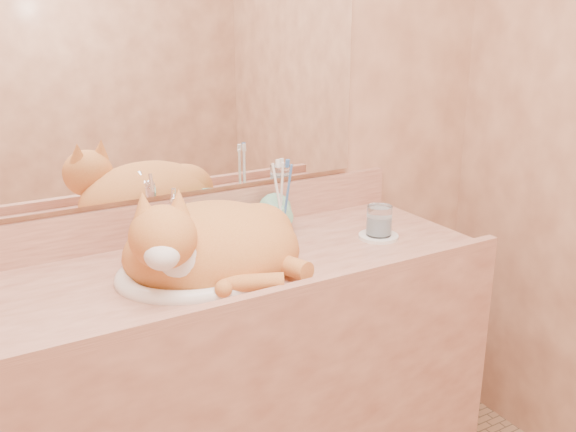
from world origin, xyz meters
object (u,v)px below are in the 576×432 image
soap_dispenser (253,213)px  water_glass (379,221)px  vanity_counter (205,410)px  sink_basin (201,248)px  toothbrush_cup (283,220)px  cat (207,243)px

soap_dispenser → water_glass: bearing=-40.0°
soap_dispenser → vanity_counter: bearing=179.5°
sink_basin → soap_dispenser: bearing=19.2°
toothbrush_cup → water_glass: (0.23, -0.16, 0.00)m
toothbrush_cup → sink_basin: bearing=-156.7°
soap_dispenser → toothbrush_cup: soap_dispenser is taller
sink_basin → toothbrush_cup: size_ratio=4.05×
cat → soap_dispenser: 0.22m
vanity_counter → toothbrush_cup: size_ratio=14.87×
sink_basin → toothbrush_cup: bearing=16.4°
vanity_counter → sink_basin: 0.49m
toothbrush_cup → water_glass: toothbrush_cup is taller
vanity_counter → toothbrush_cup: 0.59m
water_glass → cat: bearing=178.7°
cat → water_glass: cat is taller
cat → water_glass: size_ratio=5.26×
soap_dispenser → water_glass: soap_dispenser is taller
vanity_counter → sink_basin: bearing=-84.2°
water_glass → toothbrush_cup: bearing=145.7°
toothbrush_cup → vanity_counter: bearing=-159.9°
vanity_counter → toothbrush_cup: (0.32, 0.12, 0.47)m
vanity_counter → water_glass: bearing=-4.2°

